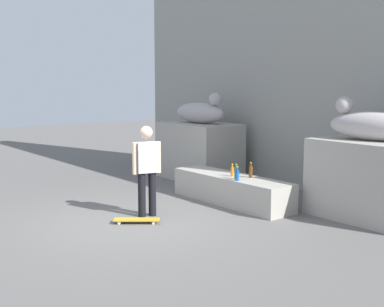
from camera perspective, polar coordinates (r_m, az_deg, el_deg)
name	(u,v)px	position (r m, az deg, el deg)	size (l,w,h in m)	color
ground_plane	(137,222)	(9.29, -6.09, -7.49)	(40.00, 40.00, 0.00)	#605E5B
facade_wall	(313,42)	(12.15, 13.23, 11.95)	(11.80, 0.60, 6.71)	#97968E
pedestal_left	(200,151)	(13.06, 0.84, 0.25)	(2.05, 1.27, 1.43)	#A39E93
pedestal_right	(371,180)	(9.80, 19.19, -2.80)	(2.05, 1.27, 1.43)	#A39E93
statue_reclining_left	(201,112)	(12.94, 0.97, 4.62)	(1.64, 0.69, 0.78)	#B0A7A8
statue_reclining_right	(372,125)	(9.69, 19.25, 3.03)	(1.69, 0.93, 0.78)	#B0A7A8
ledge_block	(231,189)	(10.56, 4.37, -3.97)	(2.89, 0.74, 0.57)	#A39E93
skater	(147,167)	(9.45, -5.03, -1.49)	(0.30, 0.52, 1.67)	black
skateboard	(137,220)	(9.16, -6.13, -7.29)	(0.65, 0.76, 0.08)	gold
bottle_green	(236,173)	(10.12, 4.91, -2.13)	(0.07, 0.07, 0.30)	#1E722D
bottle_brown	(251,171)	(10.31, 6.51, -1.97)	(0.08, 0.08, 0.30)	#593314
bottle_blue	(237,175)	(9.97, 5.01, -2.37)	(0.08, 0.08, 0.28)	#194C99
bottle_orange	(232,171)	(10.41, 4.48, -1.97)	(0.06, 0.06, 0.26)	orange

